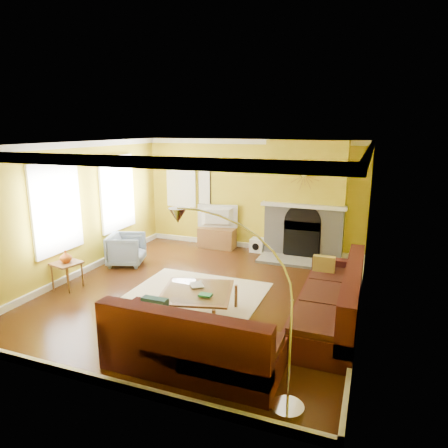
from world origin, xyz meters
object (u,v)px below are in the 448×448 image
at_px(coffee_table, 197,303).
at_px(media_console, 217,238).
at_px(side_table, 68,275).
at_px(armchair, 126,249).
at_px(arc_lamp, 237,311).
at_px(sectional_sofa, 256,296).

distance_m(coffee_table, media_console, 3.78).
relative_size(media_console, side_table, 1.79).
distance_m(coffee_table, side_table, 2.76).
relative_size(armchair, arc_lamp, 0.36).
bearing_deg(media_console, side_table, -115.69).
height_order(sectional_sofa, armchair, sectional_sofa).
bearing_deg(side_table, arc_lamp, -24.90).
relative_size(coffee_table, side_table, 2.14).
relative_size(armchair, side_table, 1.48).
xyz_separation_m(coffee_table, side_table, (-2.75, 0.17, 0.04)).
distance_m(sectional_sofa, media_console, 4.08).
height_order(armchair, side_table, armchair).
xyz_separation_m(coffee_table, armchair, (-2.49, 1.72, 0.13)).
height_order(media_console, side_table, side_table).
bearing_deg(sectional_sofa, media_console, 120.19).
bearing_deg(arc_lamp, side_table, 155.10).
relative_size(coffee_table, media_console, 1.20).
bearing_deg(sectional_sofa, side_table, 178.86).
height_order(coffee_table, side_table, side_table).
distance_m(media_console, arc_lamp, 5.87).
bearing_deg(coffee_table, armchair, 145.49).
xyz_separation_m(armchair, arc_lamp, (3.76, -3.41, 0.72)).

